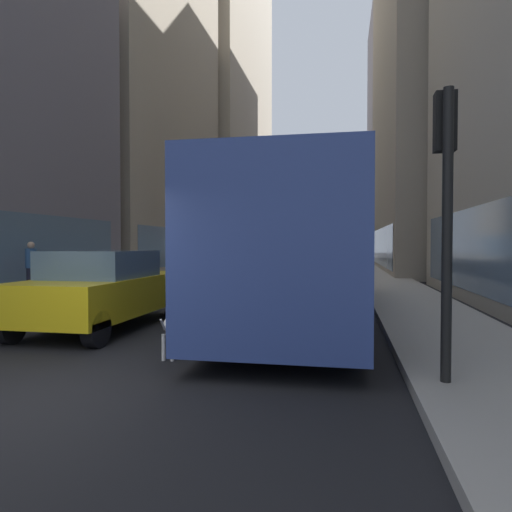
{
  "coord_description": "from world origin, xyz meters",
  "views": [
    {
      "loc": [
        3.73,
        -4.28,
        1.75
      ],
      "look_at": [
        1.12,
        9.19,
        1.4
      ],
      "focal_mm": 31.82,
      "sensor_mm": 36.0,
      "label": 1
    }
  ],
  "objects": [
    {
      "name": "ground_plane",
      "position": [
        0.0,
        35.0,
        0.0
      ],
      "size": [
        120.0,
        120.0,
        0.0
      ],
      "primitive_type": "plane",
      "color": "black"
    },
    {
      "name": "sidewalk_left",
      "position": [
        -5.7,
        35.0,
        0.07
      ],
      "size": [
        2.4,
        110.0,
        0.15
      ],
      "primitive_type": "cube",
      "color": "gray",
      "rests_on": "ground"
    },
    {
      "name": "sidewalk_right",
      "position": [
        5.7,
        35.0,
        0.07
      ],
      "size": [
        2.4,
        110.0,
        0.15
      ],
      "primitive_type": "cube",
      "color": "#9E9991",
      "rests_on": "ground"
    },
    {
      "name": "building_left_mid",
      "position": [
        -11.9,
        25.42,
        15.13
      ],
      "size": [
        9.96,
        16.55,
        30.27
      ],
      "color": "#A0937F",
      "rests_on": "ground"
    },
    {
      "name": "building_left_far",
      "position": [
        -11.9,
        46.7,
        20.14
      ],
      "size": [
        11.45,
        23.7,
        40.29
      ],
      "color": "#A0937F",
      "rests_on": "ground"
    },
    {
      "name": "building_right_mid",
      "position": [
        11.9,
        27.08,
        12.19
      ],
      "size": [
        11.57,
        18.06,
        24.39
      ],
      "color": "#A0937F",
      "rests_on": "ground"
    },
    {
      "name": "building_right_far",
      "position": [
        11.9,
        48.1,
        14.49
      ],
      "size": [
        10.28,
        21.44,
        28.99
      ],
      "color": "slate",
      "rests_on": "ground"
    },
    {
      "name": "transit_bus",
      "position": [
        2.8,
        6.85,
        1.78
      ],
      "size": [
        2.78,
        11.53,
        3.05
      ],
      "color": "#33478C",
      "rests_on": "ground"
    },
    {
      "name": "car_red_coupe",
      "position": [
        1.2,
        17.52,
        0.82
      ],
      "size": [
        1.73,
        4.39,
        1.62
      ],
      "color": "red",
      "rests_on": "ground"
    },
    {
      "name": "car_yellow_taxi",
      "position": [
        -1.2,
        4.46,
        0.82
      ],
      "size": [
        1.88,
        4.51,
        1.62
      ],
      "color": "yellow",
      "rests_on": "ground"
    },
    {
      "name": "dalmatian_dog",
      "position": [
        1.14,
        2.38,
        0.51
      ],
      "size": [
        0.22,
        0.96,
        0.72
      ],
      "color": "white",
      "rests_on": "ground"
    },
    {
      "name": "pedestrian_with_handbag",
      "position": [
        -6.03,
        8.49,
        1.01
      ],
      "size": [
        0.45,
        0.34,
        1.69
      ],
      "color": "#1E1E2D",
      "rests_on": "sidewalk_left"
    },
    {
      "name": "traffic_light_near",
      "position": [
        4.9,
        1.36,
        2.44
      ],
      "size": [
        0.24,
        0.41,
        3.4
      ],
      "color": "black",
      "rests_on": "sidewalk_right"
    }
  ]
}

